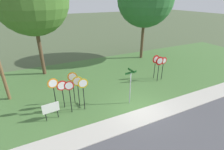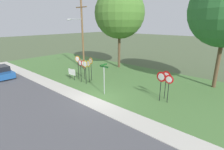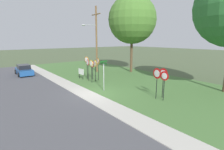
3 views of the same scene
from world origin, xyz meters
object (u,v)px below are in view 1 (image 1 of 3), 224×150
(stop_sign_far_left, at_px, (83,88))
(stop_sign_far_center, at_px, (54,88))
(stop_sign_far_right, at_px, (73,81))
(yield_sign_near_left, at_px, (156,61))
(stop_sign_near_right, at_px, (69,90))
(street_name_post, at_px, (130,84))
(stop_sign_center_tall, at_px, (62,88))
(yield_sign_far_left, at_px, (164,63))
(stop_sign_near_left, at_px, (78,85))
(yield_sign_near_right, at_px, (159,63))
(notice_board, at_px, (51,109))

(stop_sign_far_left, xyz_separation_m, stop_sign_far_center, (-1.88, 0.50, 0.13))
(stop_sign_far_right, bearing_deg, yield_sign_near_left, 15.66)
(stop_sign_near_right, relative_size, street_name_post, 0.88)
(stop_sign_center_tall, height_order, street_name_post, street_name_post)
(stop_sign_far_left, distance_m, yield_sign_far_left, 8.52)
(stop_sign_near_left, height_order, stop_sign_near_right, stop_sign_near_right)
(stop_sign_center_tall, bearing_deg, stop_sign_far_left, -43.03)
(stop_sign_far_right, xyz_separation_m, yield_sign_far_left, (8.84, 0.28, -0.14))
(yield_sign_near_left, height_order, yield_sign_near_right, yield_sign_near_right)
(stop_sign_far_center, relative_size, notice_board, 2.17)
(yield_sign_near_right, bearing_deg, stop_sign_far_center, -169.41)
(stop_sign_far_center, height_order, stop_sign_far_right, stop_sign_far_center)
(stop_sign_center_tall, relative_size, notice_board, 1.79)
(stop_sign_far_right, bearing_deg, yield_sign_near_right, 11.06)
(stop_sign_near_right, height_order, stop_sign_far_right, stop_sign_far_right)
(yield_sign_far_left, bearing_deg, yield_sign_near_right, -172.07)
(stop_sign_near_left, relative_size, stop_sign_far_right, 0.94)
(stop_sign_far_left, xyz_separation_m, yield_sign_far_left, (8.40, 1.44, -0.09))
(stop_sign_far_left, height_order, yield_sign_far_left, stop_sign_far_left)
(stop_sign_near_right, bearing_deg, stop_sign_far_center, 162.75)
(yield_sign_near_left, xyz_separation_m, notice_board, (-10.20, -2.09, -1.00))
(stop_sign_near_left, xyz_separation_m, stop_sign_center_tall, (-1.08, 0.25, -0.16))
(stop_sign_far_center, relative_size, yield_sign_near_right, 1.07)
(stop_sign_far_center, bearing_deg, stop_sign_far_left, -23.08)
(stop_sign_center_tall, distance_m, yield_sign_near_left, 9.25)
(stop_sign_far_center, height_order, yield_sign_near_left, stop_sign_far_center)
(yield_sign_far_left, bearing_deg, stop_sign_far_left, -172.79)
(stop_sign_center_tall, relative_size, yield_sign_near_right, 0.89)
(street_name_post, bearing_deg, stop_sign_near_left, 156.57)
(stop_sign_near_left, relative_size, stop_sign_near_right, 0.99)
(stop_sign_near_right, bearing_deg, stop_sign_center_tall, 120.32)
(stop_sign_near_left, bearing_deg, stop_sign_center_tall, 176.92)
(stop_sign_near_left, xyz_separation_m, stop_sign_far_right, (-0.22, 0.53, 0.10))
(stop_sign_near_left, bearing_deg, yield_sign_far_left, 15.45)
(stop_sign_near_left, height_order, stop_sign_far_left, stop_sign_far_left)
(notice_board, bearing_deg, yield_sign_far_left, 3.53)
(stop_sign_far_center, height_order, yield_sign_far_left, stop_sign_far_center)
(yield_sign_near_right, bearing_deg, notice_board, -166.30)
(stop_sign_near_right, bearing_deg, yield_sign_near_right, 13.97)
(stop_sign_far_center, distance_m, yield_sign_far_left, 10.33)
(street_name_post, relative_size, notice_board, 2.27)
(stop_sign_near_left, relative_size, stop_sign_center_tall, 1.10)
(yield_sign_near_right, bearing_deg, stop_sign_near_left, -169.31)
(stop_sign_near_left, xyz_separation_m, stop_sign_far_center, (-1.67, -0.13, 0.18))
(yield_sign_near_right, xyz_separation_m, street_name_post, (-4.40, -2.03, -0.20))
(notice_board, bearing_deg, stop_sign_far_left, -2.39)
(yield_sign_near_left, relative_size, notice_board, 1.96)
(stop_sign_far_center, bearing_deg, yield_sign_near_right, -3.32)
(stop_sign_near_left, relative_size, notice_board, 1.96)
(yield_sign_near_right, bearing_deg, stop_sign_center_tall, -171.48)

